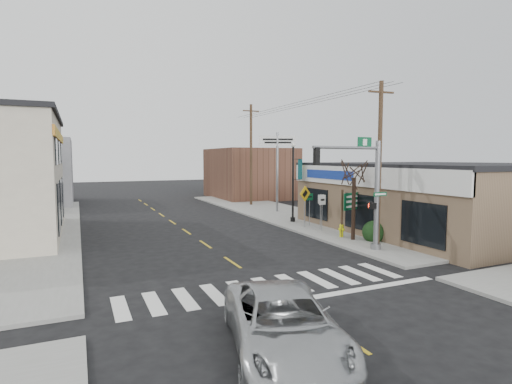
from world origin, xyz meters
name	(u,v)px	position (x,y,z in m)	size (l,w,h in m)	color
ground	(273,290)	(0.00, 0.00, 0.00)	(140.00, 140.00, 0.00)	black
sidewalk_right	(304,219)	(9.00, 13.00, 0.07)	(6.00, 38.00, 0.13)	gray
sidewalk_left	(21,240)	(-9.00, 13.00, 0.07)	(6.00, 38.00, 0.13)	gray
center_line	(205,244)	(0.00, 8.00, 0.01)	(0.12, 56.00, 0.01)	gold
crosswalk	(268,286)	(0.00, 0.40, 0.01)	(11.00, 2.20, 0.01)	silver
thrift_store	(437,199)	(14.50, 6.00, 2.00)	(12.00, 14.00, 4.00)	brown
bldg_distant_right	(250,173)	(12.00, 30.00, 2.80)	(8.00, 10.00, 5.60)	brown
bldg_distant_left	(20,172)	(-11.00, 32.00, 3.20)	(9.00, 10.00, 6.40)	slate
suv	(283,323)	(-1.81, -4.11, 0.72)	(2.39, 5.18, 1.44)	#AAADAF
traffic_signal_pole	(367,183)	(6.42, 3.00, 3.34)	(4.25, 0.36, 5.38)	gray
guide_sign	(351,206)	(7.95, 6.09, 1.87)	(1.53, 0.13, 2.67)	#473221
fire_hydrant	(341,230)	(7.36, 6.17, 0.54)	(0.24, 0.24, 0.76)	#BBC10B
ped_crossing_sign	(305,199)	(7.18, 9.84, 1.96)	(1.03, 0.07, 2.66)	gray
lamp_post	(294,176)	(7.61, 12.05, 3.29)	(0.71, 0.55, 5.44)	black
dance_center_sign	(277,152)	(9.00, 17.26, 5.06)	(3.06, 0.19, 6.51)	gray
bare_tree	(354,166)	(7.50, 5.32, 4.10)	(2.53, 2.53, 5.05)	black
shrub_front	(374,232)	(8.36, 4.66, 0.59)	(1.23, 1.23, 0.92)	#1B3819
shrub_back	(379,225)	(10.29, 6.46, 0.54)	(1.09, 1.09, 0.82)	black
utility_pole_near	(379,163)	(7.50, 3.40, 4.29)	(1.41, 0.21, 8.12)	#462A21
utility_pole_far	(251,154)	(8.97, 22.61, 4.96)	(1.64, 0.25, 9.41)	#3B271C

